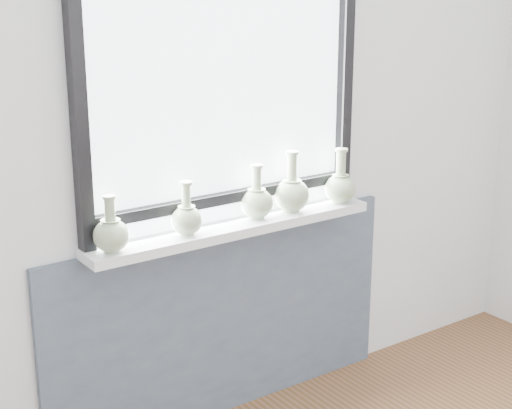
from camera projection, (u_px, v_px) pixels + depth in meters
back_wall at (220, 124)px, 3.21m from camera, size 3.60×0.02×2.60m
apron_panel at (226, 321)px, 3.43m from camera, size 1.70×0.03×0.86m
windowsill at (234, 228)px, 3.25m from camera, size 1.32×0.18×0.04m
window at (224, 91)px, 3.14m from camera, size 1.30×0.06×1.05m
vase_a at (111, 233)px, 2.89m from camera, size 0.14×0.14×0.22m
vase_b at (187, 218)px, 3.08m from camera, size 0.13×0.13×0.22m
vase_c at (257, 201)px, 3.29m from camera, size 0.14×0.14×0.23m
vase_d at (292, 193)px, 3.38m from camera, size 0.16×0.16×0.27m
vase_e at (340, 186)px, 3.51m from camera, size 0.14×0.14×0.25m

